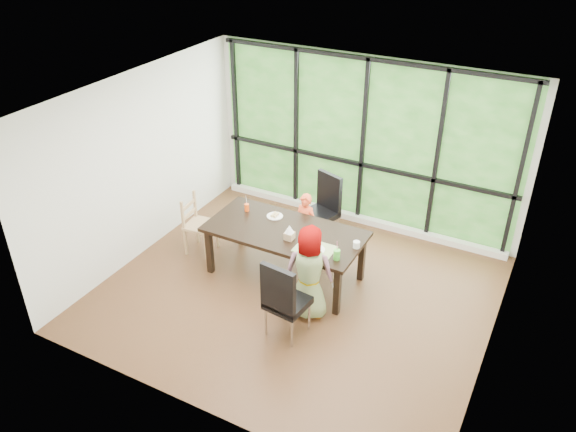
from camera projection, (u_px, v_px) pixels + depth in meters
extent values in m
plane|color=black|center=(297.00, 292.00, 7.76)|extent=(5.00, 5.00, 0.00)
plane|color=silver|center=(364.00, 142.00, 8.79)|extent=(5.00, 0.00, 5.00)
cube|color=#224F19|center=(364.00, 143.00, 8.77)|extent=(4.80, 0.02, 2.65)
cube|color=silver|center=(357.00, 218.00, 9.37)|extent=(4.80, 0.12, 0.10)
cube|color=black|center=(285.00, 253.00, 7.91)|extent=(2.20, 1.16, 0.75)
cube|color=black|center=(320.00, 210.00, 8.61)|extent=(0.59, 0.59, 1.08)
cube|color=black|center=(288.00, 298.00, 6.80)|extent=(0.51, 0.51, 1.08)
cube|color=#A0784F|center=(200.00, 225.00, 8.41)|extent=(0.45, 0.46, 0.90)
imported|color=#F45128|center=(305.00, 225.00, 8.32)|extent=(0.39, 0.29, 0.99)
imported|color=gray|center=(308.00, 272.00, 7.07)|extent=(0.71, 0.56, 1.28)
cube|color=tan|center=(315.00, 249.00, 7.32)|extent=(0.50, 0.37, 0.01)
cylinder|color=white|center=(275.00, 216.00, 8.02)|extent=(0.23, 0.23, 0.01)
cylinder|color=white|center=(315.00, 250.00, 7.29)|extent=(0.26, 0.26, 0.02)
cylinder|color=#FF5011|center=(247.00, 207.00, 8.14)|extent=(0.07, 0.07, 0.11)
cylinder|color=#4DC63B|center=(337.00, 255.00, 7.09)|extent=(0.08, 0.08, 0.13)
cylinder|color=white|center=(356.00, 245.00, 7.33)|extent=(0.09, 0.09, 0.09)
cube|color=tan|center=(289.00, 236.00, 7.50)|extent=(0.12, 0.12, 0.10)
cylinder|color=white|center=(247.00, 202.00, 8.10)|extent=(0.01, 0.04, 0.20)
cylinder|color=pink|center=(337.00, 247.00, 7.04)|extent=(0.01, 0.04, 0.20)
cone|color=white|center=(289.00, 229.00, 7.44)|extent=(0.12, 0.12, 0.11)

